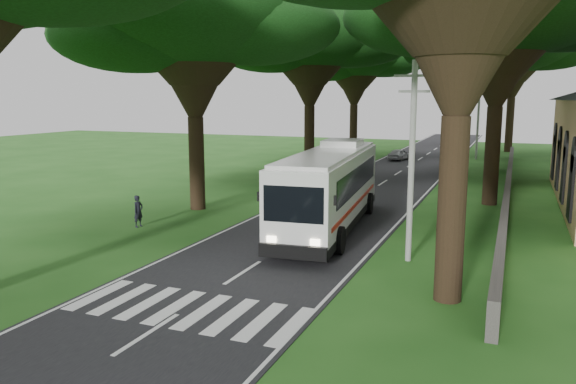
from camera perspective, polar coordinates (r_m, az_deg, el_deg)
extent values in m
plane|color=#1E4E16|center=(19.88, -7.19, -9.81)|extent=(140.00, 140.00, 0.00)
cube|color=black|center=(42.84, 9.32, 0.73)|extent=(8.00, 120.00, 0.04)
cube|color=silver|center=(18.28, -10.31, -11.69)|extent=(8.00, 3.00, 0.01)
cube|color=#383533|center=(40.75, 21.45, 0.55)|extent=(0.35, 50.00, 1.20)
cylinder|color=gray|center=(22.77, 12.44, 2.88)|extent=(0.24, 0.24, 8.00)
cube|color=gray|center=(22.63, 12.76, 11.46)|extent=(1.60, 0.10, 0.10)
cube|color=gray|center=(22.62, 12.70, 9.94)|extent=(1.20, 0.10, 0.10)
cylinder|color=gray|center=(42.55, 17.05, 5.78)|extent=(0.24, 0.24, 8.00)
cube|color=gray|center=(42.48, 17.28, 10.35)|extent=(1.60, 0.10, 0.10)
cube|color=gray|center=(42.47, 17.24, 9.54)|extent=(1.20, 0.10, 0.10)
cylinder|color=gray|center=(62.47, 18.74, 6.82)|extent=(0.24, 0.24, 8.00)
cube|color=gray|center=(62.42, 18.91, 9.94)|extent=(1.60, 0.10, 0.10)
cube|color=gray|center=(62.42, 18.88, 9.39)|extent=(1.20, 0.10, 0.10)
cylinder|color=black|center=(33.38, -9.25, 2.87)|extent=(0.90, 0.90, 5.42)
cone|color=black|center=(33.15, -9.47, 10.81)|extent=(3.20, 3.20, 3.80)
ellipsoid|color=black|center=(33.44, -9.66, 17.20)|extent=(13.40, 13.40, 5.63)
cylinder|color=black|center=(49.38, 2.18, 5.38)|extent=(0.90, 0.90, 5.76)
cone|color=black|center=(49.25, 2.21, 10.94)|extent=(3.20, 3.20, 3.80)
ellipsoid|color=black|center=(49.51, 2.25, 15.73)|extent=(14.03, 14.03, 5.89)
cylinder|color=black|center=(66.82, 6.66, 6.40)|extent=(0.90, 0.90, 5.61)
cone|color=black|center=(66.71, 6.74, 10.44)|extent=(3.20, 3.20, 3.80)
ellipsoid|color=black|center=(66.88, 6.81, 13.83)|extent=(13.59, 13.59, 5.71)
cylinder|color=black|center=(18.74, 16.28, -1.80)|extent=(0.90, 0.90, 6.01)
cone|color=black|center=(18.43, 17.02, 13.32)|extent=(3.20, 3.20, 3.80)
cylinder|color=black|center=(36.50, 20.02, 3.45)|extent=(0.90, 0.90, 6.00)
cone|color=black|center=(36.35, 20.48, 11.14)|extent=(3.20, 3.20, 3.80)
cylinder|color=black|center=(54.46, 20.25, 5.20)|extent=(0.90, 0.90, 5.76)
cone|color=black|center=(54.34, 20.55, 10.22)|extent=(3.20, 3.20, 3.80)
ellipsoid|color=black|center=(54.58, 20.82, 14.57)|extent=(15.07, 15.07, 6.33)
cylinder|color=black|center=(72.39, 21.58, 6.36)|extent=(0.90, 0.90, 6.43)
cone|color=black|center=(72.33, 21.84, 10.40)|extent=(3.20, 3.20, 3.80)
ellipsoid|color=black|center=(72.61, 22.09, 14.31)|extent=(16.28, 16.28, 6.84)
cube|color=silver|center=(28.05, 4.23, 0.48)|extent=(4.06, 13.46, 3.26)
cube|color=black|center=(28.30, 4.39, 1.52)|extent=(3.88, 11.05, 1.22)
cube|color=black|center=(28.35, 4.19, -2.66)|extent=(4.11, 13.51, 0.39)
cube|color=red|center=(28.18, 4.21, -1.02)|extent=(3.98, 12.15, 0.20)
cube|color=silver|center=(27.83, 4.28, 3.93)|extent=(3.78, 12.78, 0.20)
cylinder|color=black|center=(24.52, -1.17, -4.48)|extent=(0.51, 1.25, 1.22)
cylinder|color=black|center=(23.86, 5.19, -4.92)|extent=(0.51, 1.25, 1.22)
cylinder|color=black|center=(32.65, 3.39, -0.90)|extent=(0.51, 1.25, 1.22)
cylinder|color=black|center=(32.15, 8.19, -1.15)|extent=(0.51, 1.25, 1.22)
imported|color=#A4A5A9|center=(59.63, 11.23, 3.77)|extent=(2.08, 3.67, 1.18)
imported|color=maroon|center=(79.16, 16.22, 5.12)|extent=(3.50, 5.51, 1.49)
imported|color=black|center=(29.66, -14.97, -1.89)|extent=(0.46, 0.64, 1.64)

